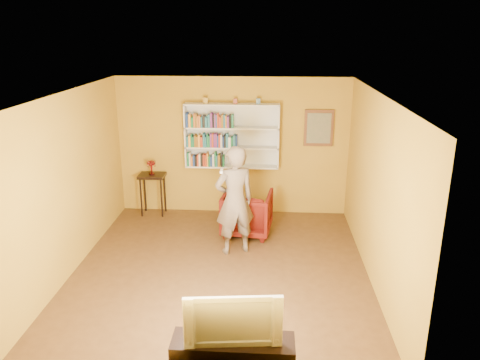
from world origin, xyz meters
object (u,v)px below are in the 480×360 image
at_px(armchair, 247,213).
at_px(bookshelf, 232,135).
at_px(ruby_lustre, 151,164).
at_px(person, 235,201).
at_px(television, 233,316).
at_px(tv_cabinet, 233,358).
at_px(console_table, 152,181).

bearing_deg(armchair, bookshelf, -63.79).
bearing_deg(bookshelf, ruby_lustre, -174.20).
xyz_separation_m(person, television, (0.20, -2.94, -0.16)).
bearing_deg(ruby_lustre, television, -66.63).
height_order(ruby_lustre, television, ruby_lustre).
distance_m(bookshelf, tv_cabinet, 4.87).
relative_size(bookshelf, ruby_lustre, 6.43).
height_order(console_table, television, television).
bearing_deg(console_table, armchair, -22.73).
bearing_deg(console_table, ruby_lustre, -57.99).
bearing_deg(television, armchair, 84.43).
bearing_deg(bookshelf, armchair, -70.43).
relative_size(armchair, person, 0.48).
xyz_separation_m(tv_cabinet, television, (0.00, 0.00, 0.52)).
distance_m(bookshelf, armchair, 1.57).
distance_m(ruby_lustre, tv_cabinet, 4.97).
xyz_separation_m(bookshelf, tv_cabinet, (0.37, -4.66, -1.36)).
bearing_deg(person, ruby_lustre, -65.75).
height_order(ruby_lustre, armchair, ruby_lustre).
xyz_separation_m(ruby_lustre, tv_cabinet, (1.94, -4.50, -0.80)).
relative_size(bookshelf, armchair, 2.07).
xyz_separation_m(armchair, person, (-0.17, -0.76, 0.51)).
bearing_deg(ruby_lustre, tv_cabinet, -66.63).
height_order(console_table, person, person).
relative_size(ruby_lustre, television, 0.28).
bearing_deg(person, armchair, -126.42).
bearing_deg(bookshelf, television, -85.41).
bearing_deg(armchair, tv_cabinet, 97.14).
relative_size(tv_cabinet, television, 1.29).
bearing_deg(bookshelf, console_table, -174.20).
bearing_deg(console_table, person, -41.78).
height_order(ruby_lustre, person, person).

